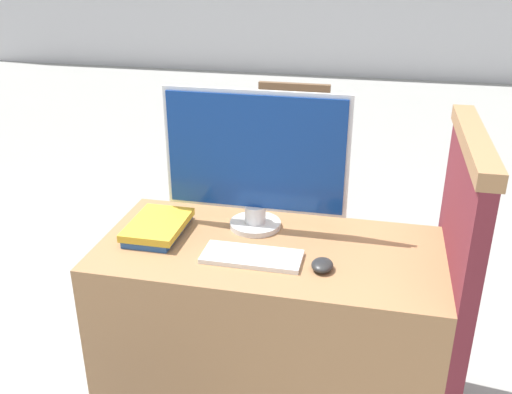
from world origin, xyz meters
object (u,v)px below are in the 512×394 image
(keyboard, at_px, (252,257))
(book_stack, at_px, (158,227))
(mouse, at_px, (322,265))
(monitor, at_px, (255,159))
(far_chair, at_px, (290,152))

(keyboard, relative_size, book_stack, 1.15)
(keyboard, height_order, mouse, mouse)
(monitor, xyz_separation_m, book_stack, (-0.32, -0.12, -0.24))
(keyboard, distance_m, book_stack, 0.38)
(monitor, xyz_separation_m, far_chair, (-0.11, 1.49, -0.49))
(monitor, relative_size, mouse, 7.50)
(mouse, bearing_deg, far_chair, 102.52)
(book_stack, height_order, far_chair, far_chair)
(keyboard, bearing_deg, mouse, -4.41)
(mouse, xyz_separation_m, far_chair, (-0.38, 1.73, -0.25))
(book_stack, xyz_separation_m, far_chair, (0.21, 1.61, -0.26))
(mouse, xyz_separation_m, book_stack, (-0.59, 0.12, 0.01))
(monitor, distance_m, far_chair, 1.57)
(mouse, height_order, far_chair, far_chair)
(monitor, bearing_deg, mouse, -42.47)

